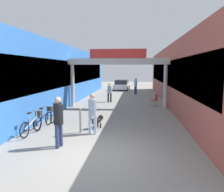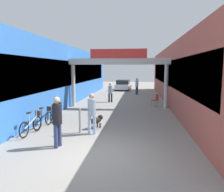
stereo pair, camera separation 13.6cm
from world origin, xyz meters
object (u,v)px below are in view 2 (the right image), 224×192
(bicycle_black_second, at_px, (44,118))
(bollard_post_metal, at_px, (80,120))
(pedestrian_companion, at_px, (57,118))
(pedestrian_carrying_crate, at_px, (110,91))
(parked_car_white, at_px, (123,85))
(pedestrian_with_dog, at_px, (92,111))
(cafe_chair_red_nearer, at_px, (156,99))
(dog_on_leash, at_px, (96,120))
(bicycle_silver_nearest, at_px, (32,124))
(bicycle_green_third, at_px, (56,112))
(pedestrian_elderly_walking, at_px, (137,85))

(bicycle_black_second, xyz_separation_m, bollard_post_metal, (1.95, -0.73, 0.12))
(pedestrian_companion, xyz_separation_m, bollard_post_metal, (0.32, 1.81, -0.48))
(pedestrian_carrying_crate, xyz_separation_m, parked_car_white, (0.35, 10.65, -0.27))
(pedestrian_with_dog, xyz_separation_m, cafe_chair_red_nearer, (3.25, 7.33, -0.47))
(bicycle_black_second, relative_size, bollard_post_metal, 1.53)
(cafe_chair_red_nearer, distance_m, parked_car_white, 12.78)
(pedestrian_companion, xyz_separation_m, pedestrian_carrying_crate, (0.50, 10.74, -0.13))
(dog_on_leash, bearing_deg, bollard_post_metal, -125.28)
(bicycle_silver_nearest, bearing_deg, bicycle_black_second, 87.70)
(pedestrian_carrying_crate, xyz_separation_m, bicycle_silver_nearest, (-2.18, -9.30, -0.48))
(bollard_post_metal, distance_m, cafe_chair_red_nearer, 8.16)
(pedestrian_with_dog, relative_size, parked_car_white, 0.43)
(bicycle_black_second, distance_m, cafe_chair_red_nearer, 8.68)
(pedestrian_with_dog, relative_size, bicycle_green_third, 1.04)
(pedestrian_companion, bearing_deg, pedestrian_with_dog, 62.82)
(dog_on_leash, bearing_deg, pedestrian_with_dog, -90.98)
(bicycle_green_third, bearing_deg, pedestrian_elderly_walking, 71.44)
(pedestrian_with_dog, distance_m, parked_car_white, 19.69)
(pedestrian_companion, relative_size, parked_car_white, 0.44)
(dog_on_leash, height_order, bicycle_silver_nearest, bicycle_silver_nearest)
(pedestrian_with_dog, xyz_separation_m, bollard_post_metal, (-0.56, 0.11, -0.45))
(bicycle_black_second, bearing_deg, dog_on_leash, 1.92)
(pedestrian_carrying_crate, distance_m, bicycle_silver_nearest, 9.57)
(pedestrian_with_dog, bearing_deg, bicycle_black_second, 161.58)
(bollard_post_metal, bearing_deg, parked_car_white, 88.43)
(bicycle_black_second, distance_m, parked_car_white, 19.02)
(bicycle_black_second, bearing_deg, cafe_chair_red_nearer, 48.49)
(bicycle_silver_nearest, bearing_deg, dog_on_leash, 24.84)
(pedestrian_carrying_crate, height_order, bollard_post_metal, pedestrian_carrying_crate)
(pedestrian_carrying_crate, xyz_separation_m, bicycle_green_third, (-2.07, -6.82, -0.48))
(pedestrian_with_dog, relative_size, bollard_post_metal, 1.59)
(pedestrian_carrying_crate, distance_m, bollard_post_metal, 8.94)
(bicycle_silver_nearest, height_order, parked_car_white, parked_car_white)
(dog_on_leash, distance_m, bicycle_black_second, 2.52)
(pedestrian_carrying_crate, bearing_deg, pedestrian_companion, -92.67)
(bollard_post_metal, bearing_deg, pedestrian_with_dog, -11.08)
(pedestrian_carrying_crate, height_order, dog_on_leash, pedestrian_carrying_crate)
(dog_on_leash, xyz_separation_m, parked_car_white, (-0.04, 18.77, 0.27))
(pedestrian_elderly_walking, distance_m, cafe_chair_red_nearer, 7.61)
(parked_car_white, bearing_deg, pedestrian_elderly_walking, -69.88)
(pedestrian_elderly_walking, distance_m, bicycle_black_second, 14.60)
(pedestrian_companion, height_order, bicycle_silver_nearest, pedestrian_companion)
(bicycle_green_third, height_order, bollard_post_metal, bollard_post_metal)
(bicycle_black_second, relative_size, cafe_chair_red_nearer, 1.89)
(bicycle_green_third, bearing_deg, bicycle_silver_nearest, -92.53)
(cafe_chair_red_nearer, xyz_separation_m, parked_car_white, (-3.27, 12.35, 0.10))
(pedestrian_carrying_crate, bearing_deg, bollard_post_metal, -91.19)
(pedestrian_elderly_walking, xyz_separation_m, bicycle_green_third, (-4.22, -12.56, -0.60))
(pedestrian_with_dog, distance_m, pedestrian_elderly_walking, 14.89)
(pedestrian_elderly_walking, bearing_deg, cafe_chair_red_nearer, -78.85)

